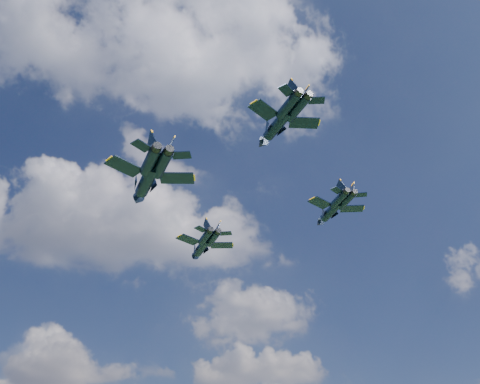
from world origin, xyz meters
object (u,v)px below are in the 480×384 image
(jet_left, at_px, (146,182))
(jet_right, at_px, (330,211))
(jet_slot, at_px, (276,126))
(jet_lead, at_px, (201,247))

(jet_left, bearing_deg, jet_right, -0.14)
(jet_slot, bearing_deg, jet_right, 40.37)
(jet_lead, bearing_deg, jet_left, -130.47)
(jet_slot, bearing_deg, jet_left, 124.80)
(jet_lead, bearing_deg, jet_slot, -90.07)
(jet_lead, relative_size, jet_right, 1.03)
(jet_left, distance_m, jet_slot, 23.13)
(jet_left, height_order, jet_slot, jet_slot)
(jet_left, bearing_deg, jet_lead, 47.85)
(jet_left, xyz_separation_m, jet_slot, (18.49, -13.76, 1.88))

